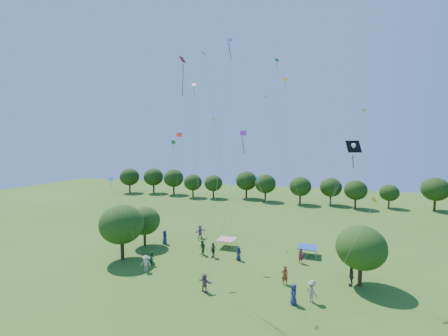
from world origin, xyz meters
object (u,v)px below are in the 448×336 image
Objects in this scene: tent_blue at (307,247)px; red_high_kite at (187,97)px; near_tree_west at (122,224)px; near_tree_north at (144,221)px; pirate_kite at (353,148)px; near_tree_east at (361,248)px; tent_red_stripe at (227,239)px.

red_high_kite is (-11.19, -9.32, 16.80)m from tent_blue.
near_tree_west is 0.31× the size of red_high_kite.
near_tree_north is 0.25× the size of red_high_kite.
near_tree_north reaches higher than tent_blue.
pirate_kite reaches higher than near_tree_north.
red_high_kite is at bearing -169.76° from pirate_kite.
red_high_kite is at bearing -169.50° from near_tree_east.
near_tree_north is 0.90× the size of near_tree_east.
near_tree_west is 2.91× the size of tent_red_stripe.
near_tree_west is 2.91× the size of tent_blue.
pirate_kite is 0.60× the size of red_high_kite.
tent_blue is (-5.12, 6.30, -2.64)m from near_tree_east.
near_tree_east is 8.54m from tent_blue.
near_tree_west is 4.90m from near_tree_north.
near_tree_west is 1.24× the size of near_tree_north.
red_high_kite reaches higher than tent_red_stripe.
tent_red_stripe is at bearing -178.08° from tent_blue.
near_tree_east is 9.30m from pirate_kite.
pirate_kite is at bearing 10.24° from red_high_kite.
near_tree_east is 2.60× the size of tent_red_stripe.
near_tree_west is at bearing -87.76° from near_tree_north.
pirate_kite is 16.27m from red_high_kite.
red_high_kite is (-16.30, -3.02, 14.16)m from near_tree_east.
near_tree_north is at bearing 92.24° from near_tree_west.
near_tree_west is 1.12× the size of near_tree_east.
near_tree_east is 16.52m from tent_red_stripe.
tent_red_stripe is (10.32, 2.90, -2.29)m from near_tree_north.
near_tree_west is 13.11m from tent_red_stripe.
red_high_kite is (-15.27, -2.76, 4.92)m from pirate_kite.
pirate_kite is at bearing -7.75° from near_tree_north.
red_high_kite reaches higher than near_tree_east.
red_high_kite reaches higher than pirate_kite.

